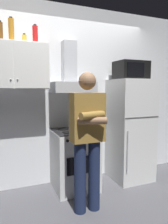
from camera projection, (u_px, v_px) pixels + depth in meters
The scene contains 13 objects.
ground_plane at pixel (84, 195), 2.87m from camera, with size 7.00×7.00×0.00m, color #4C4C51.
back_wall_tiled at pixel (70, 95), 3.27m from camera, with size 4.80×0.10×2.70m, color white.
upper_cabinet at pixel (13, 66), 2.71m from camera, with size 0.90×0.37×0.60m.
stove_oven at pixel (74, 159), 3.03m from camera, with size 0.60×0.62×0.87m.
range_hood at pixel (71, 79), 3.02m from camera, with size 0.60×0.44×0.75m.
refrigerator at pixel (130, 130), 3.34m from camera, with size 0.60×0.62×1.60m.
microwave at pixel (131, 70), 3.26m from camera, with size 0.48×0.37×0.28m.
person_standing at pixel (87, 137), 2.40m from camera, with size 0.38×0.33×1.64m.
cooking_pot at pixel (86, 127), 2.92m from camera, with size 0.32×0.22×0.09m.
bottle_beer_brown at pixel (0, 32), 2.61m from camera, with size 0.07×0.07×0.25m.
bottle_liquor_amber at pixel (11, 30), 2.65m from camera, with size 0.07×0.07×0.31m.
bottle_spice_jar at pixel (24, 39), 2.72m from camera, with size 0.06×0.06×0.12m.
bottle_soda_red at pixel (35, 35), 2.79m from camera, with size 0.07×0.07×0.26m.
Camera 1 is at (-1.01, -2.53, 1.45)m, focal length 33.42 mm.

